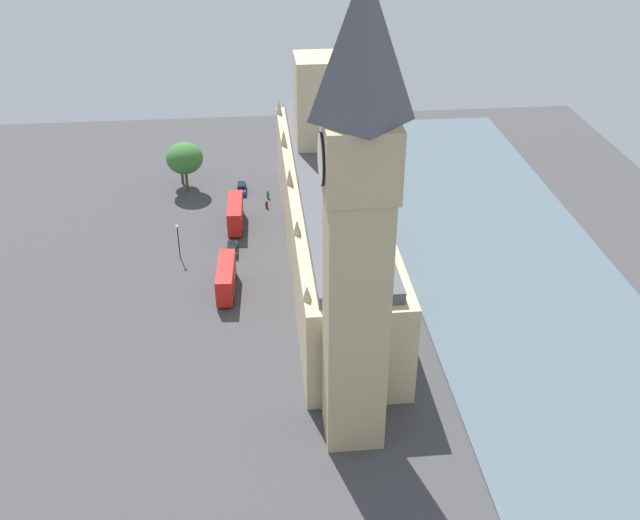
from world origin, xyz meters
name	(u,v)px	position (x,y,z in m)	size (l,w,h in m)	color
ground_plane	(318,260)	(0.00, 0.00, 0.00)	(143.36, 143.36, 0.00)	#424244
river_thames	(499,250)	(-31.27, 0.00, 0.12)	(34.56, 129.03, 0.25)	slate
parliament_building	(329,208)	(-1.99, -1.82, 8.69)	(13.80, 73.36, 30.53)	#CCBA8E
clock_tower	(358,225)	(-0.28, 40.88, 28.11)	(7.56, 7.56, 54.35)	tan
car_blue_opposite_hall	(242,188)	(12.48, -27.82, 0.89)	(1.95, 4.75, 1.74)	navy
double_decker_bus_leading	(235,213)	(13.61, -13.49, 2.63)	(2.91, 10.57, 4.75)	red
car_dark_green_kerbside	(232,248)	(14.24, -3.81, 0.89)	(1.85, 4.79, 1.74)	#19472D
double_decker_bus_under_trees	(226,277)	(15.03, 8.39, 2.63)	(3.09, 10.62, 4.75)	red
pedestrian_corner	(267,204)	(7.78, -20.28, 0.74)	(0.68, 0.62, 1.65)	maroon
pedestrian_near_tower	(268,195)	(7.41, -24.55, 0.76)	(0.70, 0.64, 1.70)	#336B60
plane_tree_trailing	(185,158)	(23.18, -29.44, 6.96)	(7.13, 7.13, 10.01)	brown
plane_tree_midblock	(180,154)	(24.35, -33.22, 6.39)	(4.65, 4.65, 8.44)	brown
street_lamp_by_river_gate	(178,235)	(22.97, -2.79, 4.41)	(0.56, 0.56, 6.32)	black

